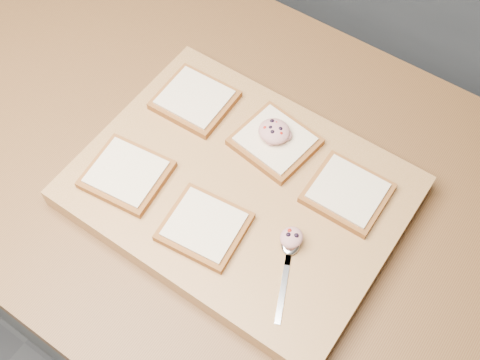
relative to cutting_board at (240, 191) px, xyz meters
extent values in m
plane|color=#515459|center=(0.02, 0.04, -0.92)|extent=(4.00, 4.00, 0.00)
cube|color=slate|center=(0.02, 0.04, -0.50)|extent=(1.90, 0.75, 0.84)
cube|color=brown|center=(0.02, 0.04, -0.05)|extent=(2.00, 0.80, 0.06)
cube|color=#A97948|center=(0.00, 0.00, 0.00)|extent=(0.52, 0.39, 0.04)
cube|color=brown|center=(-0.16, 0.09, 0.03)|extent=(0.13, 0.12, 0.01)
cube|color=#FBE4BF|center=(-0.16, 0.09, 0.04)|extent=(0.11, 0.10, 0.00)
cube|color=brown|center=(0.00, 0.10, 0.03)|extent=(0.14, 0.13, 0.01)
cube|color=#FBE4BF|center=(0.00, 0.10, 0.04)|extent=(0.12, 0.11, 0.00)
cube|color=brown|center=(0.15, 0.08, 0.03)|extent=(0.12, 0.11, 0.01)
cube|color=#FBE4BF|center=(0.15, 0.08, 0.04)|extent=(0.11, 0.10, 0.00)
cube|color=brown|center=(-0.16, -0.09, 0.03)|extent=(0.14, 0.13, 0.01)
cube|color=#FBE4BF|center=(-0.16, -0.09, 0.04)|extent=(0.12, 0.11, 0.00)
cube|color=brown|center=(0.00, -0.10, 0.03)|extent=(0.13, 0.12, 0.01)
cube|color=#FBE4BF|center=(0.00, -0.10, 0.04)|extent=(0.11, 0.11, 0.00)
ellipsoid|color=tan|center=(0.00, 0.10, 0.05)|extent=(0.05, 0.05, 0.02)
sphere|color=black|center=(0.01, 0.11, 0.06)|extent=(0.01, 0.01, 0.01)
sphere|color=black|center=(-0.01, 0.11, 0.06)|extent=(0.01, 0.01, 0.01)
sphere|color=black|center=(0.00, 0.09, 0.06)|extent=(0.01, 0.01, 0.01)
sphere|color=black|center=(-0.01, 0.10, 0.06)|extent=(0.01, 0.01, 0.01)
sphere|color=#A5140C|center=(0.01, 0.10, 0.06)|extent=(0.01, 0.01, 0.01)
sphere|color=#A5140C|center=(-0.01, 0.11, 0.06)|extent=(0.01, 0.01, 0.01)
sphere|color=#A5140C|center=(-0.02, 0.09, 0.06)|extent=(0.01, 0.01, 0.01)
ellipsoid|color=silver|center=(0.12, -0.04, 0.03)|extent=(0.05, 0.05, 0.01)
cube|color=silver|center=(0.13, -0.06, 0.02)|extent=(0.02, 0.03, 0.00)
cube|color=silver|center=(0.15, -0.11, 0.02)|extent=(0.05, 0.11, 0.00)
ellipsoid|color=tan|center=(0.12, -0.04, 0.04)|extent=(0.03, 0.04, 0.02)
sphere|color=black|center=(0.13, -0.04, 0.05)|extent=(0.01, 0.01, 0.01)
sphere|color=black|center=(0.12, -0.04, 0.05)|extent=(0.01, 0.01, 0.01)
sphere|color=#A5140C|center=(0.12, -0.04, 0.05)|extent=(0.01, 0.01, 0.01)
camera|label=1|loc=(0.29, -0.42, 0.86)|focal=45.00mm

